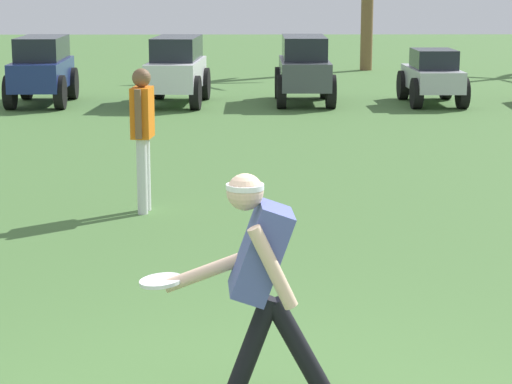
% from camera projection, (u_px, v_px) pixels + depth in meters
% --- Properties ---
extents(frisbee_thrower, '(1.10, 0.46, 1.43)m').
position_uv_depth(frisbee_thrower, '(262.00, 281.00, 5.70)').
color(frisbee_thrower, black).
rests_on(frisbee_thrower, ground_plane).
extents(frisbee_in_flight, '(0.30, 0.30, 0.05)m').
position_uv_depth(frisbee_in_flight, '(161.00, 281.00, 5.87)').
color(frisbee_in_flight, white).
extents(teammate_midfield, '(0.23, 0.50, 1.56)m').
position_uv_depth(teammate_midfield, '(143.00, 126.00, 10.66)').
color(teammate_midfield, silver).
rests_on(teammate_midfield, ground_plane).
extents(parked_car_slot_a, '(1.20, 2.42, 1.34)m').
position_uv_depth(parked_car_slot_a, '(42.00, 68.00, 19.99)').
color(parked_car_slot_a, navy).
rests_on(parked_car_slot_a, ground_plane).
extents(parked_car_slot_b, '(1.30, 2.46, 1.34)m').
position_uv_depth(parked_car_slot_b, '(177.00, 68.00, 19.96)').
color(parked_car_slot_b, silver).
rests_on(parked_car_slot_b, ground_plane).
extents(parked_car_slot_c, '(1.16, 2.41, 1.34)m').
position_uv_depth(parked_car_slot_c, '(304.00, 67.00, 20.13)').
color(parked_car_slot_c, '#474C51').
rests_on(parked_car_slot_c, ground_plane).
extents(parked_car_slot_d, '(1.11, 2.21, 1.10)m').
position_uv_depth(parked_car_slot_d, '(432.00, 76.00, 20.00)').
color(parked_car_slot_d, '#B7BABF').
rests_on(parked_car_slot_d, ground_plane).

